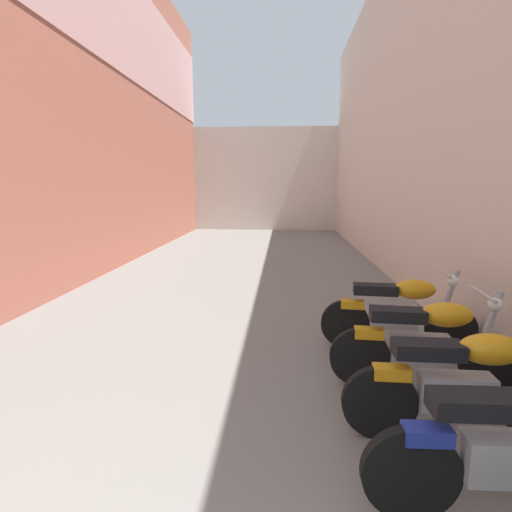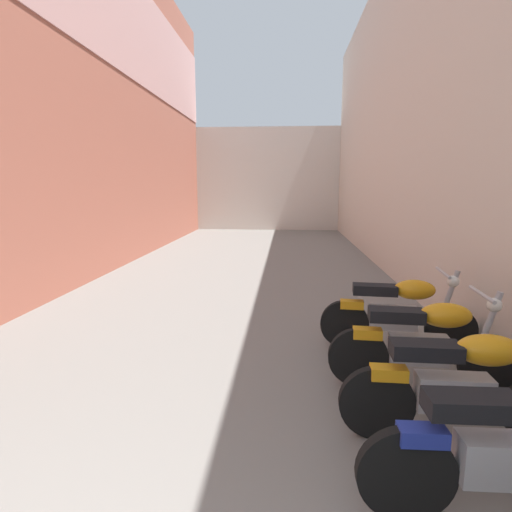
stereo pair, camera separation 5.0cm
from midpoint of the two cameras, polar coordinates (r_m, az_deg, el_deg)
name	(u,v)px [view 1 (the left image)]	position (r m, az deg, el deg)	size (l,w,h in m)	color
ground_plane	(235,297)	(7.59, -3.06, -5.64)	(35.28, 35.28, 0.00)	slate
building_left	(89,79)	(10.45, -22.28, 21.77)	(0.45, 19.28, 8.54)	#B76651
building_right	(406,104)	(9.75, 19.96, 19.20)	(0.45, 19.28, 7.42)	beige
building_far_end	(266,179)	(19.93, 1.29, 10.56)	(9.44, 2.00, 4.60)	beige
motorcycle_third	(464,382)	(3.70, 26.52, -15.40)	(1.85, 0.58, 1.04)	black
motorcycle_fourth	(427,341)	(4.44, 22.24, -10.88)	(1.85, 0.58, 1.04)	black
motorcycle_fifth	(399,311)	(5.35, 18.90, -7.21)	(1.85, 0.58, 1.04)	black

